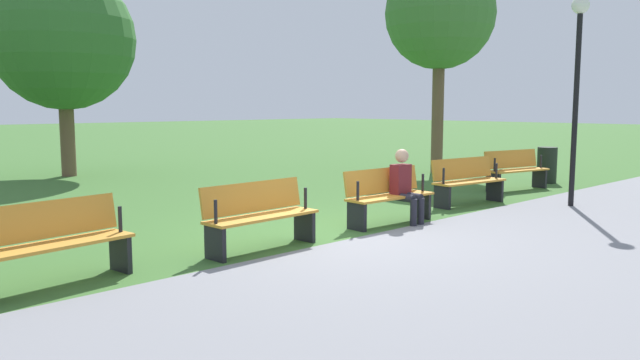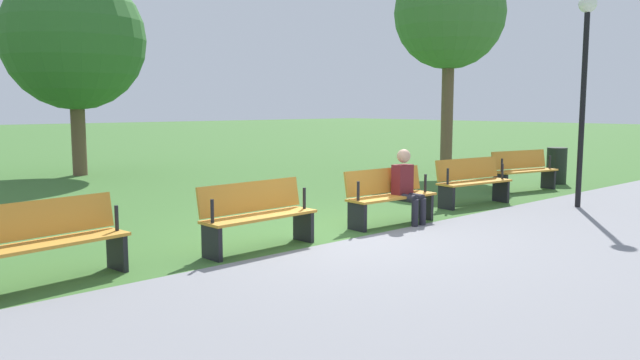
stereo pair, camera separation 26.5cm
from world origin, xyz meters
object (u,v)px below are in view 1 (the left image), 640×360
(trash_bin, at_px, (547,165))
(tree_2, at_px, (63,39))
(lamp_post, at_px, (578,61))
(bench_3, at_px, (259,215))
(bench_2, at_px, (388,195))
(person_seated, at_px, (405,184))
(bench_0, at_px, (515,169))
(bench_1, at_px, (467,180))
(tree_0, at_px, (440,15))
(bench_4, at_px, (52,242))

(trash_bin, bearing_deg, tree_2, -50.30)
(tree_2, distance_m, lamp_post, 12.64)
(bench_3, relative_size, trash_bin, 1.90)
(bench_2, height_order, lamp_post, lamp_post)
(bench_3, bearing_deg, trash_bin, -177.95)
(person_seated, relative_size, trash_bin, 1.36)
(bench_0, bearing_deg, bench_1, 20.78)
(bench_2, distance_m, person_seated, 0.33)
(tree_0, xyz_separation_m, trash_bin, (0.02, 3.31, -3.95))
(bench_4, bearing_deg, bench_3, 168.45)
(bench_4, relative_size, person_seated, 1.42)
(person_seated, bearing_deg, tree_2, -80.55)
(bench_3, bearing_deg, bench_1, 179.99)
(bench_2, relative_size, trash_bin, 1.90)
(bench_2, distance_m, trash_bin, 6.94)
(bench_0, distance_m, person_seated, 5.00)
(bench_4, bearing_deg, person_seated, 169.27)
(bench_4, xyz_separation_m, trash_bin, (-12.12, -0.52, -0.03))
(bench_4, distance_m, tree_2, 11.38)
(tree_0, bearing_deg, bench_1, 41.50)
(bench_3, height_order, lamp_post, lamp_post)
(person_seated, relative_size, tree_0, 0.20)
(bench_2, distance_m, bench_3, 2.61)
(bench_0, xyz_separation_m, bench_3, (7.79, 0.63, 0.00))
(bench_1, xyz_separation_m, tree_2, (3.67, -10.12, 3.16))
(bench_4, height_order, tree_2, tree_2)
(bench_0, distance_m, bench_1, 2.61)
(bench_2, distance_m, tree_0, 8.93)
(bench_4, height_order, trash_bin, bench_4)
(bench_3, xyz_separation_m, lamp_post, (-6.49, 1.26, 2.25))
(lamp_post, bearing_deg, bench_3, -11.00)
(bench_3, relative_size, lamp_post, 0.43)
(person_seated, height_order, tree_0, tree_0)
(bench_0, distance_m, trash_bin, 1.73)
(bench_0, xyz_separation_m, bench_1, (2.58, 0.42, 0.00))
(bench_0, height_order, bench_4, same)
(person_seated, bearing_deg, tree_0, -145.62)
(bench_1, height_order, bench_4, same)
(bench_0, height_order, lamp_post, lamp_post)
(bench_2, bearing_deg, bench_3, 2.31)
(bench_3, bearing_deg, tree_0, -159.38)
(bench_0, xyz_separation_m, tree_2, (6.25, -9.70, 3.16))
(bench_3, xyz_separation_m, tree_0, (-9.54, -4.04, 3.92))
(bench_3, bearing_deg, person_seated, 174.65)
(bench_2, height_order, tree_0, tree_0)
(bench_4, distance_m, person_seated, 5.47)
(bench_1, bearing_deg, tree_2, -63.13)
(tree_2, bearing_deg, bench_1, 109.93)
(person_seated, bearing_deg, bench_1, -168.98)
(bench_0, relative_size, bench_4, 1.01)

